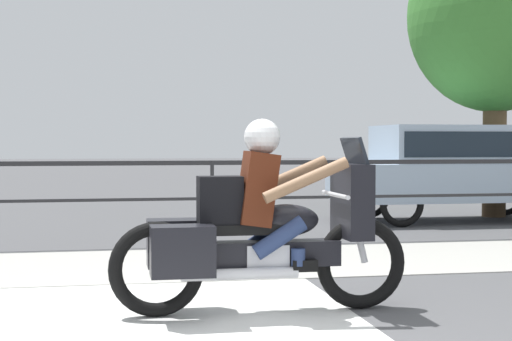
# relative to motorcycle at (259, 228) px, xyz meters

# --- Properties ---
(ground_plane) EXTENTS (120.00, 120.00, 0.00)m
(ground_plane) POSITION_rel_motorcycle_xyz_m (0.17, -0.77, -0.68)
(ground_plane) COLOR #4C4C4F
(sidewalk_band) EXTENTS (44.00, 2.40, 0.01)m
(sidewalk_band) POSITION_rel_motorcycle_xyz_m (0.17, 2.63, -0.67)
(sidewalk_band) COLOR #A8A59E
(sidewalk_band) RESTS_ON ground
(fence_railing) EXTENTS (36.00, 0.05, 1.12)m
(fence_railing) POSITION_rel_motorcycle_xyz_m (0.17, 4.18, 0.21)
(fence_railing) COLOR #232326
(fence_railing) RESTS_ON ground
(motorcycle) EXTENTS (2.41, 0.76, 1.55)m
(motorcycle) POSITION_rel_motorcycle_xyz_m (0.00, 0.00, 0.00)
(motorcycle) COLOR black
(motorcycle) RESTS_ON ground
(parked_car) EXTENTS (4.28, 1.71, 1.65)m
(parked_car) POSITION_rel_motorcycle_xyz_m (4.65, 6.53, 0.27)
(parked_car) COLOR #9EB2C6
(parked_car) RESTS_ON ground
(tree_behind_sign) EXTENTS (3.18, 3.18, 5.41)m
(tree_behind_sign) POSITION_rel_motorcycle_xyz_m (5.74, 7.14, 2.95)
(tree_behind_sign) COLOR brown
(tree_behind_sign) RESTS_ON ground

